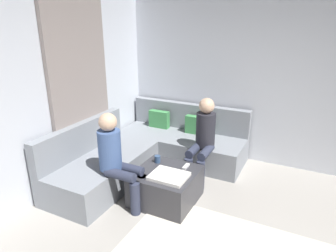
# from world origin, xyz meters

# --- Properties ---
(wall_back) EXTENTS (6.00, 0.12, 2.70)m
(wall_back) POSITION_xyz_m (0.00, 2.94, 1.35)
(wall_back) COLOR silver
(wall_back) RESTS_ON ground_plane
(curtain_panel) EXTENTS (0.06, 1.10, 2.50)m
(curtain_panel) POSITION_xyz_m (-2.84, 1.30, 1.25)
(curtain_panel) COLOR gray
(curtain_panel) RESTS_ON ground_plane
(sectional_couch) EXTENTS (2.10, 2.55, 0.87)m
(sectional_couch) POSITION_xyz_m (-2.08, 1.88, 0.28)
(sectional_couch) COLOR gray
(sectional_couch) RESTS_ON ground_plane
(ottoman) EXTENTS (0.76, 0.76, 0.42)m
(ottoman) POSITION_xyz_m (-1.43, 1.17, 0.21)
(ottoman) COLOR #333338
(ottoman) RESTS_ON ground_plane
(folded_blanket) EXTENTS (0.44, 0.36, 0.04)m
(folded_blanket) POSITION_xyz_m (-1.33, 1.05, 0.44)
(folded_blanket) COLOR white
(folded_blanket) RESTS_ON ottoman
(coffee_mug) EXTENTS (0.08, 0.08, 0.10)m
(coffee_mug) POSITION_xyz_m (-1.65, 1.35, 0.47)
(coffee_mug) COLOR #334C72
(coffee_mug) RESTS_ON ottoman
(game_remote) EXTENTS (0.05, 0.15, 0.02)m
(game_remote) POSITION_xyz_m (-1.25, 1.39, 0.43)
(game_remote) COLOR white
(game_remote) RESTS_ON ottoman
(person_on_couch_back) EXTENTS (0.30, 0.60, 1.20)m
(person_on_couch_back) POSITION_xyz_m (-1.22, 1.93, 0.66)
(person_on_couch_back) COLOR #2D3347
(person_on_couch_back) RESTS_ON ground_plane
(person_on_couch_side) EXTENTS (0.60, 0.30, 1.20)m
(person_on_couch_side) POSITION_xyz_m (-1.93, 0.84, 0.66)
(person_on_couch_side) COLOR #2D3347
(person_on_couch_side) RESTS_ON ground_plane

